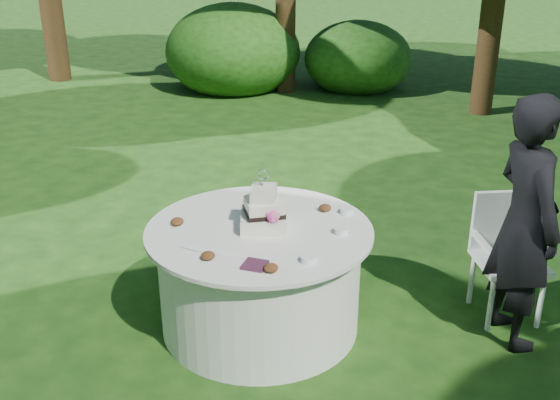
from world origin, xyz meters
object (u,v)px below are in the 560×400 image
object	(u,v)px
table	(260,277)
chair	(506,247)
napkins	(255,265)
guest	(525,223)
cake	(264,212)

from	to	relation	value
table	chair	bearing A→B (deg)	25.37
napkins	guest	distance (m)	1.81
chair	napkins	bearing A→B (deg)	-138.87
cake	chair	size ratio (longest dim) A/B	0.47
chair	guest	bearing A→B (deg)	-76.73
guest	chair	world-z (taller)	guest
guest	chair	distance (m)	0.49
napkins	guest	size ratio (longest dim) A/B	0.08
cake	chair	world-z (taller)	cake
cake	chair	distance (m)	1.80
guest	table	bearing A→B (deg)	74.49
guest	table	size ratio (longest dim) A/B	1.12
napkins	table	world-z (taller)	napkins
guest	napkins	bearing A→B (deg)	91.63
napkins	cake	bearing A→B (deg)	103.81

